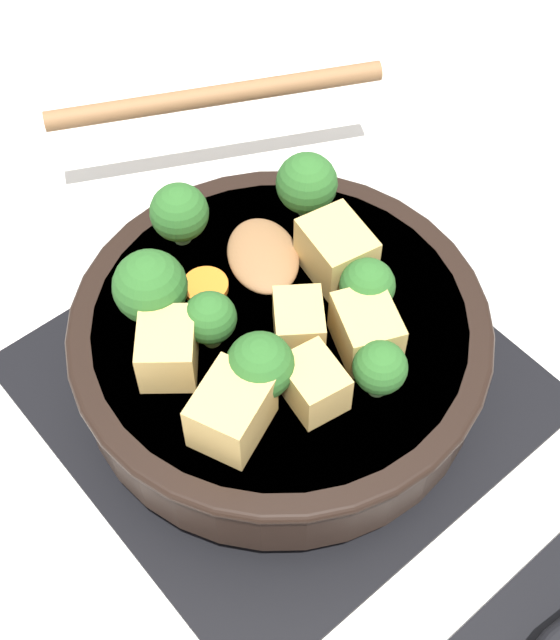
% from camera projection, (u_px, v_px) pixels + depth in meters
% --- Properties ---
extents(ground_plane, '(2.40, 2.40, 0.00)m').
position_uv_depth(ground_plane, '(280.00, 385.00, 0.65)').
color(ground_plane, white).
extents(front_burner_grate, '(0.31, 0.31, 0.03)m').
position_uv_depth(front_burner_grate, '(280.00, 376.00, 0.64)').
color(front_burner_grate, black).
rests_on(front_burner_grate, ground_plane).
extents(skillet_pan, '(0.38, 0.38, 0.05)m').
position_uv_depth(skillet_pan, '(280.00, 345.00, 0.60)').
color(skillet_pan, black).
rests_on(skillet_pan, front_burner_grate).
extents(wooden_spoon, '(0.25, 0.26, 0.02)m').
position_uv_depth(wooden_spoon, '(233.00, 154.00, 0.66)').
color(wooden_spoon, brown).
rests_on(wooden_spoon, skillet_pan).
extents(tofu_cube_center_large, '(0.04, 0.04, 0.03)m').
position_uv_depth(tofu_cube_center_large, '(313.00, 384.00, 0.53)').
color(tofu_cube_center_large, tan).
rests_on(tofu_cube_center_large, skillet_pan).
extents(tofu_cube_near_handle, '(0.05, 0.06, 0.03)m').
position_uv_depth(tofu_cube_near_handle, '(168.00, 348.00, 0.55)').
color(tofu_cube_near_handle, tan).
rests_on(tofu_cube_near_handle, skillet_pan).
extents(tofu_cube_east_chunk, '(0.06, 0.05, 0.04)m').
position_uv_depth(tofu_cube_east_chunk, '(231.00, 411.00, 0.52)').
color(tofu_cube_east_chunk, tan).
rests_on(tofu_cube_east_chunk, skillet_pan).
extents(tofu_cube_west_chunk, '(0.05, 0.05, 0.03)m').
position_uv_depth(tofu_cube_west_chunk, '(297.00, 324.00, 0.56)').
color(tofu_cube_west_chunk, tan).
rests_on(tofu_cube_west_chunk, skillet_pan).
extents(tofu_cube_back_piece, '(0.05, 0.05, 0.04)m').
position_uv_depth(tofu_cube_back_piece, '(366.00, 330.00, 0.56)').
color(tofu_cube_back_piece, tan).
rests_on(tofu_cube_back_piece, skillet_pan).
extents(tofu_cube_front_piece, '(0.05, 0.05, 0.04)m').
position_uv_depth(tofu_cube_front_piece, '(336.00, 251.00, 0.59)').
color(tofu_cube_front_piece, tan).
rests_on(tofu_cube_front_piece, skillet_pan).
extents(broccoli_floret_near_spoon, '(0.05, 0.05, 0.05)m').
position_uv_depth(broccoli_floret_near_spoon, '(150.00, 287.00, 0.56)').
color(broccoli_floret_near_spoon, '#709956').
rests_on(broccoli_floret_near_spoon, skillet_pan).
extents(broccoli_floret_center_top, '(0.04, 0.04, 0.05)m').
position_uv_depth(broccoli_floret_center_top, '(260.00, 366.00, 0.53)').
color(broccoli_floret_center_top, '#709956').
rests_on(broccoli_floret_center_top, skillet_pan).
extents(broccoli_floret_east_rim, '(0.04, 0.04, 0.05)m').
position_uv_depth(broccoli_floret_east_rim, '(179.00, 213.00, 0.60)').
color(broccoli_floret_east_rim, '#709956').
rests_on(broccoli_floret_east_rim, skillet_pan).
extents(broccoli_floret_west_rim, '(0.04, 0.04, 0.04)m').
position_uv_depth(broccoli_floret_west_rim, '(367.00, 286.00, 0.57)').
color(broccoli_floret_west_rim, '#709956').
rests_on(broccoli_floret_west_rim, skillet_pan).
extents(broccoli_floret_north_edge, '(0.04, 0.04, 0.05)m').
position_uv_depth(broccoli_floret_north_edge, '(307.00, 184.00, 0.62)').
color(broccoli_floret_north_edge, '#709956').
rests_on(broccoli_floret_north_edge, skillet_pan).
extents(broccoli_floret_south_cluster, '(0.03, 0.03, 0.04)m').
position_uv_depth(broccoli_floret_south_cluster, '(210.00, 319.00, 0.55)').
color(broccoli_floret_south_cluster, '#709956').
rests_on(broccoli_floret_south_cluster, skillet_pan).
extents(broccoli_floret_mid_floret, '(0.03, 0.03, 0.04)m').
position_uv_depth(broccoli_floret_mid_floret, '(380.00, 368.00, 0.53)').
color(broccoli_floret_mid_floret, '#709956').
rests_on(broccoli_floret_mid_floret, skillet_pan).
extents(carrot_slice_orange_thin, '(0.03, 0.03, 0.01)m').
position_uv_depth(carrot_slice_orange_thin, '(206.00, 286.00, 0.59)').
color(carrot_slice_orange_thin, orange).
rests_on(carrot_slice_orange_thin, skillet_pan).
extents(carrot_slice_near_center, '(0.03, 0.03, 0.01)m').
position_uv_depth(carrot_slice_near_center, '(147.00, 279.00, 0.60)').
color(carrot_slice_near_center, orange).
rests_on(carrot_slice_near_center, skillet_pan).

